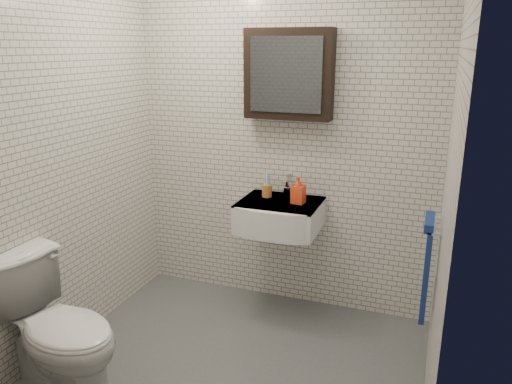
# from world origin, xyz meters

# --- Properties ---
(ground) EXTENTS (2.20, 2.00, 0.01)m
(ground) POSITION_xyz_m (0.00, 0.00, 0.01)
(ground) COLOR #52555B
(ground) RESTS_ON ground
(room_shell) EXTENTS (2.22, 2.02, 2.51)m
(room_shell) POSITION_xyz_m (0.00, 0.00, 1.47)
(room_shell) COLOR silver
(room_shell) RESTS_ON ground
(washbasin) EXTENTS (0.55, 0.50, 0.20)m
(washbasin) POSITION_xyz_m (0.05, 0.73, 0.76)
(washbasin) COLOR white
(washbasin) RESTS_ON room_shell
(faucet) EXTENTS (0.06, 0.20, 0.15)m
(faucet) POSITION_xyz_m (0.05, 0.93, 0.92)
(faucet) COLOR silver
(faucet) RESTS_ON washbasin
(mirror_cabinet) EXTENTS (0.60, 0.15, 0.60)m
(mirror_cabinet) POSITION_xyz_m (0.05, 0.93, 1.70)
(mirror_cabinet) COLOR black
(mirror_cabinet) RESTS_ON room_shell
(towel_rail) EXTENTS (0.09, 0.30, 0.58)m
(towel_rail) POSITION_xyz_m (1.04, 0.35, 0.72)
(towel_rail) COLOR silver
(towel_rail) RESTS_ON room_shell
(toothbrush_cup) EXTENTS (0.07, 0.07, 0.19)m
(toothbrush_cup) POSITION_xyz_m (-0.07, 0.85, 0.90)
(toothbrush_cup) COLOR #B96D2E
(toothbrush_cup) RESTS_ON washbasin
(soap_bottle) EXTENTS (0.09, 0.10, 0.19)m
(soap_bottle) POSITION_xyz_m (0.18, 0.78, 0.94)
(soap_bottle) COLOR orange
(soap_bottle) RESTS_ON washbasin
(toilet) EXTENTS (0.88, 0.62, 0.81)m
(toilet) POSITION_xyz_m (-0.80, -0.52, 0.41)
(toilet) COLOR white
(toilet) RESTS_ON ground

